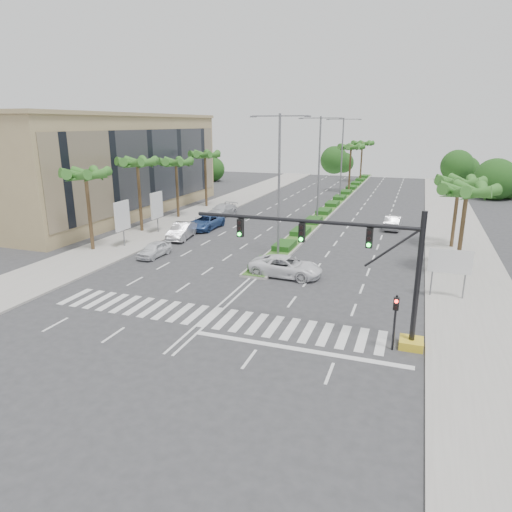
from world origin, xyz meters
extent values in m
plane|color=#333335|center=(0.00, 0.00, 0.00)|extent=(160.00, 160.00, 0.00)
cube|color=gray|center=(15.20, 20.00, 0.07)|extent=(6.00, 120.00, 0.15)
cube|color=gray|center=(-15.20, 20.00, 0.07)|extent=(6.00, 120.00, 0.15)
cube|color=gray|center=(0.00, 45.00, 0.10)|extent=(2.20, 75.00, 0.20)
cube|color=#396121|center=(0.00, 45.00, 0.22)|extent=(1.80, 75.00, 0.04)
cube|color=tan|center=(-26.00, 26.00, 6.00)|extent=(12.00, 36.00, 12.00)
cube|color=gold|center=(11.50, 0.00, 0.23)|extent=(1.20, 1.20, 0.45)
cylinder|color=black|center=(11.50, 0.00, 3.70)|extent=(0.28, 0.28, 7.00)
cylinder|color=black|center=(5.50, 0.00, 6.30)|extent=(12.00, 0.20, 0.20)
cylinder|color=black|center=(10.10, 0.00, 5.20)|extent=(2.53, 0.12, 2.15)
cube|color=black|center=(9.00, 0.00, 5.65)|extent=(0.32, 0.24, 1.00)
cylinder|color=#19E533|center=(9.00, -0.14, 5.33)|extent=(0.20, 0.06, 0.20)
cube|color=black|center=(5.50, 0.00, 5.65)|extent=(0.32, 0.24, 1.00)
cylinder|color=#19E533|center=(5.50, -0.14, 5.33)|extent=(0.20, 0.06, 0.20)
cube|color=black|center=(2.00, 0.00, 5.65)|extent=(0.32, 0.24, 1.00)
cylinder|color=#19E533|center=(2.00, -0.14, 5.33)|extent=(0.20, 0.06, 0.20)
cylinder|color=black|center=(10.60, -0.60, 1.50)|extent=(0.12, 0.12, 3.00)
cube|color=black|center=(10.60, -0.75, 2.60)|extent=(0.28, 0.22, 0.65)
cylinder|color=red|center=(10.60, -0.88, 2.78)|extent=(0.18, 0.05, 0.18)
cylinder|color=slate|center=(12.50, 8.00, 1.40)|extent=(0.10, 0.10, 2.80)
cylinder|color=slate|center=(14.50, 8.00, 1.40)|extent=(0.10, 0.10, 2.80)
cube|color=#0C6638|center=(13.50, 8.00, 2.60)|extent=(2.60, 0.08, 1.50)
cube|color=white|center=(13.50, 7.95, 2.60)|extent=(2.70, 0.02, 1.60)
cylinder|color=slate|center=(-14.50, 12.00, 1.40)|extent=(0.12, 0.12, 2.80)
cube|color=white|center=(-14.50, 12.00, 3.00)|extent=(0.18, 2.10, 2.70)
cube|color=#D8594C|center=(-14.50, 12.00, 3.00)|extent=(0.12, 2.00, 2.60)
cylinder|color=slate|center=(-14.50, 18.00, 1.40)|extent=(0.12, 0.12, 2.80)
cube|color=white|center=(-14.50, 18.00, 3.00)|extent=(0.18, 2.10, 2.70)
cube|color=#D8594C|center=(-14.50, 18.00, 3.00)|extent=(0.12, 2.00, 2.60)
cylinder|color=brown|center=(-16.50, 10.00, 3.50)|extent=(0.32, 0.32, 7.00)
sphere|color=brown|center=(-16.50, 10.00, 6.90)|extent=(0.70, 0.70, 0.70)
cone|color=#1F6221|center=(-15.40, 10.00, 6.80)|extent=(0.90, 3.62, 1.50)
cone|color=#1F6221|center=(-15.81, 10.86, 6.80)|extent=(3.39, 2.96, 1.50)
cone|color=#1F6221|center=(-16.74, 11.07, 6.80)|extent=(3.73, 1.68, 1.50)
cone|color=#1F6221|center=(-17.49, 10.48, 6.80)|extent=(2.38, 3.65, 1.50)
cone|color=#1F6221|center=(-17.49, 9.52, 6.80)|extent=(2.38, 3.65, 1.50)
cone|color=#1F6221|center=(-16.74, 8.93, 6.80)|extent=(3.73, 1.68, 1.50)
cone|color=#1F6221|center=(-15.81, 9.14, 6.80)|extent=(3.39, 2.96, 1.50)
cylinder|color=brown|center=(-16.50, 18.00, 3.70)|extent=(0.32, 0.32, 7.40)
sphere|color=brown|center=(-16.50, 18.00, 7.30)|extent=(0.70, 0.70, 0.70)
cone|color=#1F6221|center=(-15.40, 18.00, 7.20)|extent=(0.90, 3.62, 1.50)
cone|color=#1F6221|center=(-15.81, 18.86, 7.20)|extent=(3.39, 2.96, 1.50)
cone|color=#1F6221|center=(-16.74, 19.07, 7.20)|extent=(3.73, 1.68, 1.50)
cone|color=#1F6221|center=(-17.49, 18.48, 7.20)|extent=(2.38, 3.65, 1.50)
cone|color=#1F6221|center=(-17.49, 17.52, 7.20)|extent=(2.38, 3.65, 1.50)
cone|color=#1F6221|center=(-16.74, 16.93, 7.20)|extent=(3.73, 1.68, 1.50)
cone|color=#1F6221|center=(-15.81, 17.14, 7.20)|extent=(3.39, 2.96, 1.50)
cylinder|color=brown|center=(-16.50, 26.00, 3.40)|extent=(0.32, 0.32, 6.80)
sphere|color=brown|center=(-16.50, 26.00, 6.70)|extent=(0.70, 0.70, 0.70)
cone|color=#1F6221|center=(-15.40, 26.00, 6.60)|extent=(0.90, 3.62, 1.50)
cone|color=#1F6221|center=(-15.81, 26.86, 6.60)|extent=(3.39, 2.96, 1.50)
cone|color=#1F6221|center=(-16.74, 27.07, 6.60)|extent=(3.73, 1.68, 1.50)
cone|color=#1F6221|center=(-17.49, 26.48, 6.60)|extent=(2.38, 3.65, 1.50)
cone|color=#1F6221|center=(-17.49, 25.52, 6.60)|extent=(2.38, 3.65, 1.50)
cone|color=#1F6221|center=(-16.74, 24.93, 6.60)|extent=(3.73, 1.68, 1.50)
cone|color=#1F6221|center=(-15.81, 25.14, 6.60)|extent=(3.39, 2.96, 1.50)
cylinder|color=brown|center=(-16.50, 34.00, 3.60)|extent=(0.32, 0.32, 7.20)
sphere|color=brown|center=(-16.50, 34.00, 7.10)|extent=(0.70, 0.70, 0.70)
cone|color=#1F6221|center=(-15.40, 34.00, 7.00)|extent=(0.90, 3.62, 1.50)
cone|color=#1F6221|center=(-15.81, 34.86, 7.00)|extent=(3.39, 2.96, 1.50)
cone|color=#1F6221|center=(-16.74, 35.07, 7.00)|extent=(3.73, 1.68, 1.50)
cone|color=#1F6221|center=(-17.49, 34.48, 7.00)|extent=(2.38, 3.65, 1.50)
cone|color=#1F6221|center=(-17.49, 33.52, 7.00)|extent=(2.38, 3.65, 1.50)
cone|color=#1F6221|center=(-16.74, 32.93, 7.00)|extent=(3.73, 1.68, 1.50)
cone|color=#1F6221|center=(-15.81, 33.14, 7.00)|extent=(3.39, 2.96, 1.50)
cylinder|color=brown|center=(14.50, 14.00, 3.25)|extent=(0.32, 0.32, 6.50)
sphere|color=brown|center=(14.50, 14.00, 6.40)|extent=(0.70, 0.70, 0.70)
cone|color=#1F6221|center=(15.60, 14.00, 6.30)|extent=(0.90, 3.62, 1.50)
cone|color=#1F6221|center=(15.19, 14.86, 6.30)|extent=(3.39, 2.96, 1.50)
cone|color=#1F6221|center=(14.26, 15.07, 6.30)|extent=(3.73, 1.68, 1.50)
cone|color=#1F6221|center=(13.51, 14.48, 6.30)|extent=(2.38, 3.65, 1.50)
cone|color=#1F6221|center=(13.51, 13.52, 6.30)|extent=(2.38, 3.65, 1.50)
cone|color=#1F6221|center=(14.26, 12.93, 6.30)|extent=(3.73, 1.68, 1.50)
cone|color=#1F6221|center=(15.19, 13.14, 6.30)|extent=(3.39, 2.96, 1.50)
cylinder|color=brown|center=(14.50, 22.00, 3.10)|extent=(0.32, 0.32, 6.20)
sphere|color=brown|center=(14.50, 22.00, 6.10)|extent=(0.70, 0.70, 0.70)
cone|color=#1F6221|center=(15.60, 22.00, 6.00)|extent=(0.90, 3.62, 1.50)
cone|color=#1F6221|center=(15.19, 22.86, 6.00)|extent=(3.39, 2.96, 1.50)
cone|color=#1F6221|center=(14.26, 23.07, 6.00)|extent=(3.73, 1.68, 1.50)
cone|color=#1F6221|center=(13.51, 22.48, 6.00)|extent=(2.38, 3.65, 1.50)
cone|color=#1F6221|center=(13.51, 21.52, 6.00)|extent=(2.38, 3.65, 1.50)
cone|color=#1F6221|center=(14.26, 20.93, 6.00)|extent=(3.73, 1.68, 1.50)
cone|color=#1F6221|center=(15.19, 21.14, 6.00)|extent=(3.39, 2.96, 1.50)
cylinder|color=brown|center=(0.00, 55.00, 3.75)|extent=(0.32, 0.32, 7.50)
sphere|color=brown|center=(0.00, 55.00, 7.40)|extent=(0.70, 0.70, 0.70)
cone|color=#1F6221|center=(1.10, 55.00, 7.30)|extent=(0.90, 3.62, 1.50)
cone|color=#1F6221|center=(0.69, 55.86, 7.30)|extent=(3.39, 2.96, 1.50)
cone|color=#1F6221|center=(-0.24, 56.07, 7.30)|extent=(3.73, 1.68, 1.50)
cone|color=#1F6221|center=(-0.99, 55.48, 7.30)|extent=(2.38, 3.65, 1.50)
cone|color=#1F6221|center=(-0.99, 54.52, 7.30)|extent=(2.38, 3.65, 1.50)
cone|color=#1F6221|center=(-0.24, 53.93, 7.30)|extent=(3.73, 1.68, 1.50)
cone|color=#1F6221|center=(0.69, 54.14, 7.30)|extent=(3.39, 2.96, 1.50)
cylinder|color=brown|center=(0.00, 70.00, 3.75)|extent=(0.32, 0.32, 7.50)
sphere|color=brown|center=(0.00, 70.00, 7.40)|extent=(0.70, 0.70, 0.70)
cone|color=#1F6221|center=(1.10, 70.00, 7.30)|extent=(0.90, 3.62, 1.50)
cone|color=#1F6221|center=(0.69, 70.86, 7.30)|extent=(3.39, 2.96, 1.50)
cone|color=#1F6221|center=(-0.24, 71.07, 7.30)|extent=(3.73, 1.68, 1.50)
cone|color=#1F6221|center=(-0.99, 70.48, 7.30)|extent=(2.38, 3.65, 1.50)
cone|color=#1F6221|center=(-0.99, 69.52, 7.30)|extent=(2.38, 3.65, 1.50)
cone|color=#1F6221|center=(-0.24, 68.93, 7.30)|extent=(3.73, 1.68, 1.50)
cone|color=#1F6221|center=(0.69, 69.14, 7.30)|extent=(3.39, 2.96, 1.50)
cylinder|color=slate|center=(0.00, 14.00, 6.00)|extent=(0.20, 0.20, 12.00)
cylinder|color=slate|center=(-1.20, 14.00, 11.80)|extent=(2.40, 0.10, 0.10)
cylinder|color=slate|center=(1.20, 14.00, 11.80)|extent=(2.40, 0.10, 0.10)
cube|color=slate|center=(-2.30, 14.00, 11.75)|extent=(0.50, 0.25, 0.12)
cube|color=slate|center=(2.30, 14.00, 11.75)|extent=(0.50, 0.25, 0.12)
cylinder|color=slate|center=(0.00, 30.00, 6.00)|extent=(0.20, 0.20, 12.00)
cylinder|color=slate|center=(-1.20, 30.00, 11.80)|extent=(2.40, 0.10, 0.10)
cylinder|color=slate|center=(1.20, 30.00, 11.80)|extent=(2.40, 0.10, 0.10)
cube|color=slate|center=(-2.30, 30.00, 11.75)|extent=(0.50, 0.25, 0.12)
cube|color=slate|center=(2.30, 30.00, 11.75)|extent=(0.50, 0.25, 0.12)
cylinder|color=slate|center=(0.00, 46.00, 6.00)|extent=(0.20, 0.20, 12.00)
cylinder|color=slate|center=(-1.20, 46.00, 11.80)|extent=(2.40, 0.10, 0.10)
cylinder|color=slate|center=(1.20, 46.00, 11.80)|extent=(2.40, 0.10, 0.10)
cube|color=slate|center=(-2.30, 46.00, 11.75)|extent=(0.50, 0.25, 0.12)
cube|color=slate|center=(2.30, 46.00, 11.75)|extent=(0.50, 0.25, 0.12)
imported|color=white|center=(-10.12, 10.17, 0.65)|extent=(1.70, 3.88, 1.30)
imported|color=silver|center=(-10.97, 16.74, 0.80)|extent=(2.35, 5.06, 1.60)
imported|color=#2C4B88|center=(-10.66, 21.52, 0.77)|extent=(2.68, 5.61, 1.54)
imported|color=silver|center=(-11.80, 28.64, 0.76)|extent=(2.72, 5.43, 1.51)
imported|color=white|center=(2.17, 8.93, 0.77)|extent=(5.65, 2.82, 1.54)
imported|color=#B5B4B9|center=(8.83, 28.41, 0.77)|extent=(1.85, 4.73, 1.53)
camera|label=1|loc=(11.10, -22.93, 11.22)|focal=32.00mm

